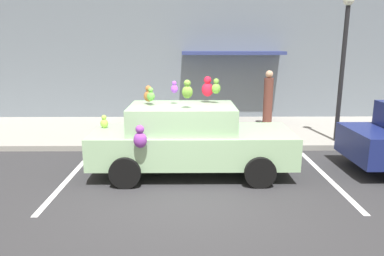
# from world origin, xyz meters

# --- Properties ---
(ground_plane) EXTENTS (60.00, 60.00, 0.00)m
(ground_plane) POSITION_xyz_m (0.00, 0.00, 0.00)
(ground_plane) COLOR #2D2D30
(sidewalk) EXTENTS (24.00, 4.00, 0.15)m
(sidewalk) POSITION_xyz_m (0.00, 5.00, 0.07)
(sidewalk) COLOR gray
(sidewalk) RESTS_ON ground
(storefront_building) EXTENTS (24.00, 1.25, 6.40)m
(storefront_building) POSITION_xyz_m (0.02, 7.14, 3.19)
(storefront_building) COLOR slate
(storefront_building) RESTS_ON ground
(parking_stripe_front) EXTENTS (0.12, 3.60, 0.01)m
(parking_stripe_front) POSITION_xyz_m (3.08, 1.00, 0.00)
(parking_stripe_front) COLOR silver
(parking_stripe_front) RESTS_ON ground
(parking_stripe_rear) EXTENTS (0.12, 3.60, 0.01)m
(parking_stripe_rear) POSITION_xyz_m (-2.53, 1.00, 0.00)
(parking_stripe_rear) COLOR silver
(parking_stripe_rear) RESTS_ON ground
(plush_covered_car) EXTENTS (4.37, 1.98, 2.14)m
(plush_covered_car) POSITION_xyz_m (0.08, 1.30, 0.80)
(plush_covered_car) COLOR #9CC594
(plush_covered_car) RESTS_ON ground
(teddy_bear_on_sidewalk) EXTENTS (0.34, 0.28, 0.65)m
(teddy_bear_on_sidewalk) POSITION_xyz_m (0.04, 3.55, 0.45)
(teddy_bear_on_sidewalk) COLOR #9E723D
(teddy_bear_on_sidewalk) RESTS_ON sidewalk
(street_lamp_post) EXTENTS (0.28, 0.28, 3.95)m
(street_lamp_post) POSITION_xyz_m (4.27, 3.50, 2.57)
(street_lamp_post) COLOR black
(street_lamp_post) RESTS_ON sidewalk
(pedestrian_near_shopfront) EXTENTS (0.31, 0.31, 1.86)m
(pedestrian_near_shopfront) POSITION_xyz_m (2.72, 5.44, 1.04)
(pedestrian_near_shopfront) COLOR brown
(pedestrian_near_shopfront) RESTS_ON sidewalk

